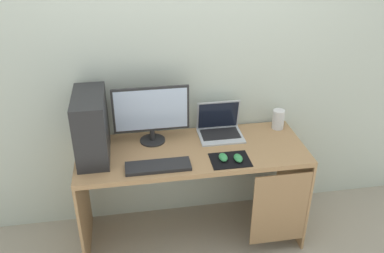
% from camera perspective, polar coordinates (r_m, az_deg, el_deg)
% --- Properties ---
extents(ground_plane, '(8.00, 8.00, 0.00)m').
position_cam_1_polar(ground_plane, '(3.32, 0.00, -14.51)').
color(ground_plane, '#9E9384').
extents(wall_back, '(4.00, 0.05, 2.60)m').
position_cam_1_polar(wall_back, '(2.93, -1.06, 9.26)').
color(wall_back, beige).
rests_on(wall_back, ground_plane).
extents(desk, '(1.58, 0.60, 0.77)m').
position_cam_1_polar(desk, '(2.93, 0.44, -5.75)').
color(desk, '#A37A51').
rests_on(desk, ground_plane).
extents(pc_tower, '(0.20, 0.45, 0.44)m').
position_cam_1_polar(pc_tower, '(2.76, -13.72, 0.03)').
color(pc_tower, '#232326').
rests_on(pc_tower, desk).
extents(monitor, '(0.53, 0.18, 0.42)m').
position_cam_1_polar(monitor, '(2.85, -5.65, 1.83)').
color(monitor, '#232326').
rests_on(monitor, desk).
extents(laptop, '(0.32, 0.25, 0.24)m').
position_cam_1_polar(laptop, '(3.02, 3.86, -0.27)').
color(laptop, '#B7BCC6').
rests_on(laptop, desk).
extents(speaker, '(0.09, 0.09, 0.15)m').
position_cam_1_polar(speaker, '(3.15, 11.83, 0.99)').
color(speaker, silver).
rests_on(speaker, desk).
extents(keyboard, '(0.42, 0.14, 0.02)m').
position_cam_1_polar(keyboard, '(2.67, -4.70, -5.49)').
color(keyboard, '#232326').
rests_on(keyboard, desk).
extents(mousepad, '(0.26, 0.20, 0.00)m').
position_cam_1_polar(mousepad, '(2.75, 5.28, -4.62)').
color(mousepad, black).
rests_on(mousepad, desk).
extents(mouse_left, '(0.06, 0.10, 0.03)m').
position_cam_1_polar(mouse_left, '(2.74, 4.33, -4.26)').
color(mouse_left, '#338C4C').
rests_on(mouse_left, mousepad).
extents(mouse_right, '(0.06, 0.10, 0.03)m').
position_cam_1_polar(mouse_right, '(2.74, 6.39, -4.35)').
color(mouse_right, '#338C4C').
rests_on(mouse_right, mousepad).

